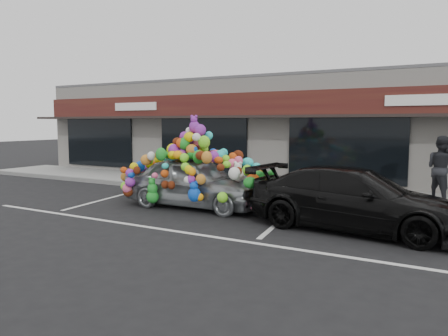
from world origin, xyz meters
The scene contains 10 objects.
ground centered at (0.00, 0.00, 0.00)m, with size 90.00×90.00×0.00m, color black.
shop_building centered at (0.00, 8.44, 2.16)m, with size 24.00×7.20×4.31m.
sidewalk centered at (0.00, 4.00, 0.07)m, with size 26.00×3.00×0.15m, color gray.
kerb centered at (0.00, 2.50, 0.07)m, with size 26.00×0.18×0.16m, color slate.
parking_stripe_left centered at (-3.20, 0.20, 0.00)m, with size 0.12×4.40×0.01m, color silver.
parking_stripe_mid centered at (2.80, 0.20, 0.00)m, with size 0.12×4.40×0.01m, color silver.
lane_line centered at (2.00, -2.30, 0.00)m, with size 14.00×0.12×0.01m, color silver.
toy_car centered at (0.03, 0.27, 0.90)m, with size 3.08×4.54×2.64m.
black_sedan centered at (4.66, -0.18, 0.71)m, with size 4.88×1.98×1.42m, color black.
pedestrian_b centered at (6.16, 4.03, 1.10)m, with size 0.92×0.72×1.90m, color black.
Camera 1 is at (6.87, -10.10, 2.44)m, focal length 35.00 mm.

